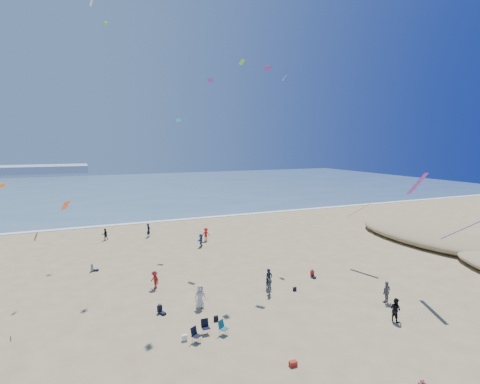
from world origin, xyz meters
name	(u,v)px	position (x,y,z in m)	size (l,w,h in m)	color
ground	(264,383)	(0.00, 0.00, 0.00)	(220.00, 220.00, 0.00)	tan
ocean	(113,189)	(0.00, 95.00, 0.03)	(220.00, 100.00, 0.06)	#476B84
surf_line	(140,223)	(0.00, 45.00, 0.04)	(220.00, 1.20, 0.08)	white
standing_flyers	(207,271)	(2.06, 16.09, 0.87)	(27.14, 39.00, 1.90)	#366094
seated_group	(251,310)	(2.76, 7.67, 0.42)	(20.70, 28.21, 0.84)	silver
chair_cluster	(209,330)	(-1.23, 5.87, 0.50)	(2.82, 1.52, 1.00)	black
white_tote	(185,338)	(-2.87, 6.05, 0.20)	(0.35, 0.20, 0.40)	white
black_backpack	(216,318)	(-0.01, 7.84, 0.19)	(0.30, 0.22, 0.38)	black
cooler	(293,364)	(2.27, 0.70, 0.15)	(0.45, 0.30, 0.30)	#B22619
navy_bag	(295,289)	(8.38, 10.42, 0.17)	(0.28, 0.18, 0.34)	black
kites_aloft	(288,136)	(8.24, 11.74, 13.72)	(40.94, 41.78, 29.97)	white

